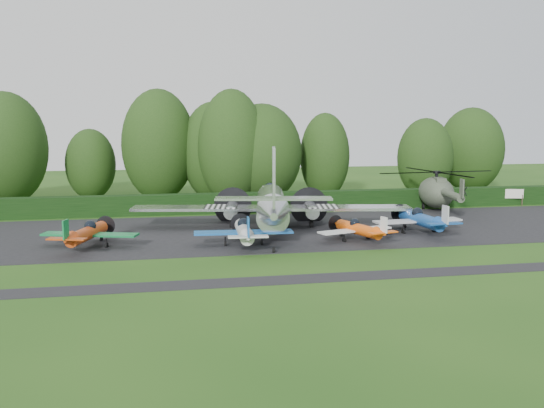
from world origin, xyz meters
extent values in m
plane|color=#1F4814|center=(0.00, 0.00, 0.00)|extent=(160.00, 160.00, 0.00)
cube|color=black|center=(0.00, 10.00, 0.00)|extent=(70.00, 18.00, 0.01)
cube|color=black|center=(0.00, -6.00, 0.00)|extent=(70.00, 2.00, 0.00)
cube|color=black|center=(0.00, 21.00, 0.00)|extent=(90.00, 1.60, 2.00)
cylinder|color=silver|center=(0.63, 10.34, 2.08)|extent=(2.51, 13.12, 2.51)
cone|color=silver|center=(0.63, 17.69, 2.08)|extent=(2.51, 1.64, 2.51)
cone|color=silver|center=(0.63, 2.47, 2.62)|extent=(2.51, 3.28, 2.51)
sphere|color=black|center=(0.63, 16.64, 2.62)|extent=(1.64, 1.64, 1.64)
cube|color=silver|center=(0.63, 11.44, 1.75)|extent=(24.05, 2.62, 0.24)
cube|color=white|center=(-3.74, 11.44, 1.88)|extent=(2.84, 2.73, 0.05)
cube|color=white|center=(5.01, 11.44, 1.88)|extent=(2.84, 2.73, 0.05)
cylinder|color=silver|center=(-2.87, 12.09, 1.48)|extent=(1.20, 3.50, 1.20)
cylinder|color=silver|center=(4.13, 12.09, 1.48)|extent=(1.20, 3.50, 1.20)
cylinder|color=black|center=(-2.87, 14.55, 1.48)|extent=(3.50, 0.03, 3.50)
cylinder|color=black|center=(4.13, 14.55, 1.48)|extent=(3.50, 0.03, 3.50)
cube|color=silver|center=(0.63, 1.60, 3.83)|extent=(8.20, 1.53, 0.15)
cube|color=silver|center=(0.63, 1.27, 5.36)|extent=(0.20, 2.40, 4.15)
cylinder|color=black|center=(-2.87, 11.65, 0.27)|extent=(0.27, 0.98, 0.98)
cylinder|color=black|center=(4.13, 11.65, 0.27)|extent=(0.27, 0.98, 0.98)
cylinder|color=black|center=(0.63, 1.16, 0.20)|extent=(0.20, 0.48, 0.48)
cylinder|color=#B33B10|center=(-14.00, 5.47, 1.11)|extent=(0.97, 5.57, 0.97)
sphere|color=black|center=(-14.00, 6.07, 1.57)|extent=(0.85, 0.85, 0.85)
cube|color=#117237|center=(-14.00, 5.97, 0.96)|extent=(7.09, 1.32, 0.14)
cube|color=#B33B10|center=(-14.00, 2.12, 1.37)|extent=(2.63, 0.71, 0.10)
cube|color=#117237|center=(-14.00, 2.02, 2.03)|extent=(0.10, 0.81, 1.32)
cylinder|color=black|center=(-14.00, 9.06, 1.11)|extent=(1.52, 0.02, 1.52)
cylinder|color=black|center=(-15.32, 5.77, 0.18)|extent=(0.14, 0.45, 0.45)
cylinder|color=black|center=(-12.68, 5.77, 0.18)|extent=(0.14, 0.45, 0.45)
cylinder|color=black|center=(-14.00, 8.10, 0.16)|extent=(0.12, 0.41, 0.41)
cylinder|color=silver|center=(-2.72, 3.91, 1.15)|extent=(1.01, 5.77, 1.01)
sphere|color=black|center=(-2.72, 4.54, 1.63)|extent=(0.88, 0.88, 0.88)
cube|color=#1C5BA9|center=(-2.72, 4.43, 1.00)|extent=(7.35, 1.36, 0.15)
cube|color=silver|center=(-2.72, 0.44, 1.42)|extent=(2.73, 0.73, 0.10)
cube|color=#1C5BA9|center=(-2.72, 0.34, 2.10)|extent=(0.10, 0.84, 1.36)
cylinder|color=black|center=(-2.72, 7.63, 1.15)|extent=(1.57, 0.02, 1.57)
cylinder|color=black|center=(-4.08, 4.22, 0.19)|extent=(0.15, 0.46, 0.46)
cylinder|color=black|center=(-1.35, 4.22, 0.19)|extent=(0.15, 0.46, 0.46)
cylinder|color=black|center=(-2.72, 6.64, 0.17)|extent=(0.13, 0.42, 0.42)
cylinder|color=#F6590E|center=(6.20, 4.04, 0.98)|extent=(0.85, 4.90, 0.85)
sphere|color=black|center=(6.20, 4.58, 1.38)|extent=(0.75, 0.75, 0.75)
cube|color=white|center=(6.20, 4.49, 0.85)|extent=(6.23, 1.16, 0.12)
cube|color=#F6590E|center=(6.20, 1.11, 1.20)|extent=(2.31, 0.62, 0.09)
cube|color=white|center=(6.20, 1.02, 1.78)|extent=(0.09, 0.71, 1.16)
cylinder|color=black|center=(6.20, 7.20, 0.98)|extent=(1.34, 0.02, 1.34)
cylinder|color=black|center=(5.04, 4.31, 0.16)|extent=(0.12, 0.39, 0.39)
cylinder|color=black|center=(7.35, 4.31, 0.16)|extent=(0.12, 0.39, 0.39)
cylinder|color=black|center=(6.20, 6.36, 0.14)|extent=(0.11, 0.36, 0.36)
cylinder|color=navy|center=(12.31, 6.16, 1.18)|extent=(1.03, 5.92, 1.03)
sphere|color=black|center=(12.31, 6.81, 1.67)|extent=(0.90, 0.90, 0.90)
cube|color=#B2B5B9|center=(12.31, 6.70, 1.02)|extent=(7.54, 1.40, 0.15)
cube|color=navy|center=(12.31, 2.61, 1.45)|extent=(2.80, 0.75, 0.11)
cube|color=#B2B5B9|center=(12.31, 2.50, 2.15)|extent=(0.11, 0.86, 1.40)
cylinder|color=black|center=(12.31, 9.98, 1.18)|extent=(1.62, 0.02, 1.62)
cylinder|color=black|center=(10.91, 6.48, 0.19)|extent=(0.15, 0.47, 0.47)
cylinder|color=black|center=(13.71, 6.48, 0.19)|extent=(0.15, 0.47, 0.47)
cylinder|color=black|center=(12.31, 8.96, 0.17)|extent=(0.13, 0.43, 0.43)
ellipsoid|color=#3C4535|center=(19.61, 18.29, 1.92)|extent=(3.33, 6.11, 3.19)
cylinder|color=#3C4535|center=(19.61, 13.49, 2.24)|extent=(0.75, 6.40, 0.75)
cube|color=#3C4535|center=(19.61, 10.18, 3.20)|extent=(0.13, 0.96, 1.71)
cylinder|color=black|center=(19.61, 18.29, 3.52)|extent=(0.32, 0.32, 0.85)
cylinder|color=black|center=(19.61, 18.29, 4.00)|extent=(0.75, 0.75, 0.27)
cylinder|color=black|center=(19.61, 18.29, 4.00)|extent=(12.81, 12.81, 0.06)
cube|color=#3C4535|center=(19.61, 17.44, 3.15)|extent=(0.96, 2.13, 0.75)
ellipsoid|color=black|center=(19.61, 20.00, 2.03)|extent=(2.03, 2.03, 1.83)
cylinder|color=black|center=(18.54, 19.14, 0.32)|extent=(0.19, 0.60, 0.60)
cylinder|color=black|center=(20.68, 19.14, 0.32)|extent=(0.19, 0.60, 0.60)
cylinder|color=black|center=(19.61, 14.87, 0.27)|extent=(0.17, 0.51, 0.51)
cylinder|color=#3F3326|center=(27.58, 20.15, 0.61)|extent=(0.12, 0.12, 1.23)
cylinder|color=#3F3326|center=(30.65, 20.15, 0.61)|extent=(0.12, 0.12, 1.23)
cube|color=silver|center=(29.11, 20.15, 1.33)|extent=(3.27, 0.08, 1.02)
cylinder|color=black|center=(-24.99, 31.50, 2.05)|extent=(0.70, 0.70, 4.09)
ellipsoid|color=#1B3611|center=(-24.99, 31.50, 6.25)|extent=(9.02, 9.02, 12.50)
cylinder|color=black|center=(-16.39, 34.90, 1.37)|extent=(0.70, 0.70, 2.74)
ellipsoid|color=#1B3611|center=(-16.39, 34.90, 4.19)|extent=(5.86, 5.86, 8.37)
cylinder|color=black|center=(31.91, 33.48, 1.81)|extent=(0.70, 0.70, 3.61)
ellipsoid|color=#1B3611|center=(31.91, 33.48, 5.52)|extent=(8.45, 8.45, 11.05)
cylinder|color=black|center=(10.95, 29.89, 1.68)|extent=(0.70, 0.70, 3.35)
ellipsoid|color=#1B3611|center=(10.95, 29.89, 5.12)|extent=(5.88, 5.88, 10.24)
cylinder|color=black|center=(3.03, 28.20, 1.84)|extent=(0.70, 0.70, 3.68)
ellipsoid|color=#1B3611|center=(3.03, 28.20, 5.62)|extent=(9.08, 9.08, 11.24)
cylinder|color=black|center=(23.40, 29.12, 1.58)|extent=(0.70, 0.70, 3.15)
ellipsoid|color=#1B3611|center=(23.40, 29.12, 4.82)|extent=(6.72, 6.72, 9.64)
cylinder|color=black|center=(-2.19, 30.87, 1.88)|extent=(0.70, 0.70, 3.76)
ellipsoid|color=#1B3611|center=(-2.19, 30.87, 5.75)|extent=(7.43, 7.43, 11.50)
cylinder|color=black|center=(-8.43, 31.89, 2.12)|extent=(0.70, 0.70, 4.24)
ellipsoid|color=#1B3611|center=(-8.43, 31.89, 6.48)|extent=(8.47, 8.47, 12.96)
cylinder|color=black|center=(-0.54, 27.24, 2.09)|extent=(0.70, 0.70, 4.18)
ellipsoid|color=#1B3611|center=(-0.54, 27.24, 6.39)|extent=(7.48, 7.48, 12.78)
camera|label=1|loc=(-9.25, -39.55, 9.16)|focal=40.00mm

